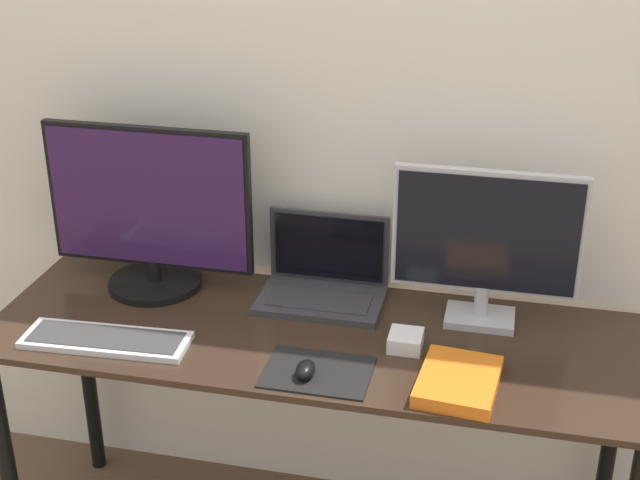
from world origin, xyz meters
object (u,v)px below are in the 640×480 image
object	(u,v)px
laptop	(324,278)
power_brick	(406,341)
monitor_right	(486,241)
monitor_left	(150,213)
book	(458,381)
keyboard	(106,340)
mouse	(305,370)

from	to	relation	value
laptop	power_brick	size ratio (longest dim) A/B	3.82
laptop	monitor_right	bearing A→B (deg)	-5.61
monitor_left	book	distance (m)	0.95
monitor_right	power_brick	bearing A→B (deg)	-134.22
keyboard	book	bearing A→B (deg)	-0.15
monitor_right	keyboard	bearing A→B (deg)	-160.51
power_brick	laptop	bearing A→B (deg)	139.56
keyboard	power_brick	bearing A→B (deg)	11.12
power_brick	monitor_left	bearing A→B (deg)	166.50
power_brick	monitor_right	bearing A→B (deg)	45.78
monitor_left	mouse	size ratio (longest dim) A/B	7.97
mouse	book	size ratio (longest dim) A/B	0.29
mouse	book	xyz separation A→B (m)	(0.35, 0.04, -0.01)
keyboard	book	size ratio (longest dim) A/B	1.74
book	laptop	bearing A→B (deg)	137.50
monitor_left	keyboard	bearing A→B (deg)	-90.24
keyboard	book	xyz separation A→B (m)	(0.87, -0.00, 0.01)
mouse	book	world-z (taller)	mouse
monitor_right	laptop	world-z (taller)	monitor_right
monitor_right	monitor_left	bearing A→B (deg)	-179.99
monitor_right	mouse	xyz separation A→B (m)	(-0.38, -0.36, -0.20)
monitor_left	laptop	bearing A→B (deg)	5.05
monitor_left	laptop	distance (m)	0.50
mouse	power_brick	distance (m)	0.28
mouse	power_brick	xyz separation A→B (m)	(0.21, 0.18, -0.00)
monitor_right	keyboard	xyz separation A→B (m)	(-0.90, -0.32, -0.22)
monitor_left	mouse	world-z (taller)	monitor_left
power_brick	keyboard	bearing A→B (deg)	-168.88
laptop	mouse	xyz separation A→B (m)	(0.05, -0.40, -0.03)
monitor_right	laptop	xyz separation A→B (m)	(-0.42, 0.04, -0.17)
monitor_right	book	distance (m)	0.38
mouse	power_brick	world-z (taller)	mouse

